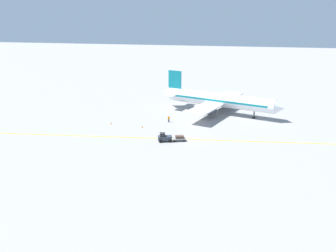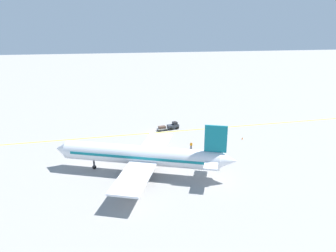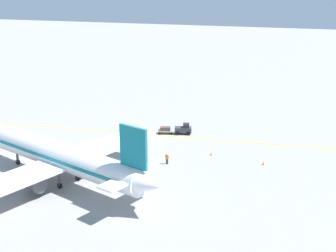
# 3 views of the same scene
# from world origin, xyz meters

# --- Properties ---
(ground_plane) EXTENTS (400.00, 400.00, 0.00)m
(ground_plane) POSITION_xyz_m (0.00, 0.00, 0.00)
(ground_plane) COLOR gray
(apron_yellow_centreline) EXTENTS (9.69, 119.67, 0.01)m
(apron_yellow_centreline) POSITION_xyz_m (0.00, 0.00, 0.00)
(apron_yellow_centreline) COLOR yellow
(apron_yellow_centreline) RESTS_ON ground
(airplane_at_gate) EXTENTS (28.10, 34.38, 10.60)m
(airplane_at_gate) POSITION_xyz_m (-22.77, 5.48, 3.71)
(airplane_at_gate) COLOR white
(airplane_at_gate) RESTS_ON ground
(baggage_tug_dark) EXTENTS (2.40, 3.29, 2.11)m
(baggage_tug_dark) POSITION_xyz_m (2.29, -4.74, 0.90)
(baggage_tug_dark) COLOR #333842
(baggage_tug_dark) RESTS_ON ground
(baggage_cart_trailing) EXTENTS (2.05, 2.88, 1.24)m
(baggage_cart_trailing) POSITION_xyz_m (1.41, -1.57, 0.76)
(baggage_cart_trailing) COLOR gray
(baggage_cart_trailing) RESTS_ON ground
(ground_crew_worker) EXTENTS (0.26, 0.58, 1.68)m
(ground_crew_worker) POSITION_xyz_m (-12.21, -6.38, 0.91)
(ground_crew_worker) COLOR #23232D
(ground_crew_worker) RESTS_ON ground
(traffic_cone_near_nose) EXTENTS (0.32, 0.32, 0.55)m
(traffic_cone_near_nose) POSITION_xyz_m (-8.05, -20.26, 0.28)
(traffic_cone_near_nose) COLOR orange
(traffic_cone_near_nose) RESTS_ON ground
(traffic_cone_mid_apron) EXTENTS (0.32, 0.32, 0.55)m
(traffic_cone_mid_apron) POSITION_xyz_m (-6.59, -11.90, 0.28)
(traffic_cone_mid_apron) COLOR orange
(traffic_cone_mid_apron) RESTS_ON ground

